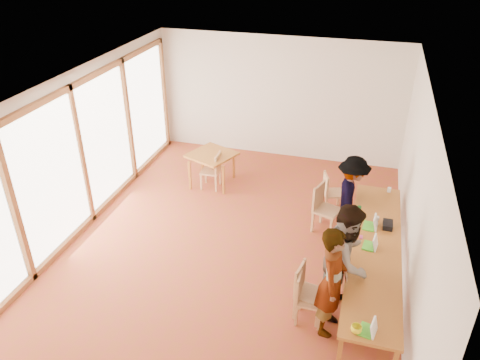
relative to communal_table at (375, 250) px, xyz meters
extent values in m
plane|color=#9F3F26|center=(-2.50, 0.42, -0.70)|extent=(8.00, 8.00, 0.00)
cube|color=beige|center=(-2.50, 4.42, 0.80)|extent=(6.00, 0.10, 3.00)
cube|color=beige|center=(-2.50, -3.58, 0.80)|extent=(6.00, 0.10, 3.00)
cube|color=beige|center=(0.50, 0.42, 0.80)|extent=(0.10, 8.00, 3.00)
cube|color=white|center=(-5.46, 0.42, 0.80)|extent=(0.10, 8.00, 3.00)
cube|color=white|center=(-2.50, 0.42, 2.32)|extent=(6.00, 8.00, 0.04)
cube|color=#AB6926|center=(0.00, 0.00, 0.02)|extent=(0.80, 4.00, 0.05)
cube|color=#AB6926|center=(-0.34, -1.94, -0.35)|extent=(0.06, 0.06, 0.70)
cube|color=#AB6926|center=(-0.34, 1.94, -0.35)|extent=(0.06, 0.06, 0.70)
cube|color=#AB6926|center=(0.34, 1.94, -0.35)|extent=(0.06, 0.06, 0.70)
cube|color=#AB6926|center=(-3.60, 2.51, 0.02)|extent=(0.90, 0.90, 0.05)
cube|color=#AB6926|center=(-3.99, 2.12, -0.35)|extent=(0.05, 0.05, 0.70)
cube|color=#AB6926|center=(-3.99, 2.90, -0.35)|extent=(0.05, 0.05, 0.70)
cube|color=#AB6926|center=(-3.21, 2.12, -0.35)|extent=(0.05, 0.05, 0.70)
cube|color=#AB6926|center=(-3.21, 2.90, -0.35)|extent=(0.05, 0.05, 0.70)
cube|color=tan|center=(-0.86, -0.96, -0.28)|extent=(0.48, 0.48, 0.04)
cube|color=tan|center=(-1.04, -0.93, -0.05)|extent=(0.11, 0.41, 0.43)
cube|color=tan|center=(-0.85, -1.06, -0.30)|extent=(0.40, 0.40, 0.04)
cube|color=tan|center=(-1.03, -1.06, -0.08)|extent=(0.04, 0.39, 0.41)
cube|color=tan|center=(-0.89, 1.35, -0.25)|extent=(0.56, 0.56, 0.04)
cube|color=tan|center=(-1.09, 1.41, 0.01)|extent=(0.18, 0.44, 0.47)
cube|color=tan|center=(-0.86, 2.14, -0.31)|extent=(0.49, 0.49, 0.04)
cube|color=tan|center=(-1.02, 2.08, -0.09)|extent=(0.16, 0.38, 0.41)
cube|color=tan|center=(-3.59, 2.33, -0.30)|extent=(0.41, 0.41, 0.04)
cube|color=tan|center=(-3.41, 2.34, -0.07)|extent=(0.05, 0.40, 0.42)
imported|color=gray|center=(-0.57, -1.13, 0.17)|extent=(0.47, 0.67, 1.75)
imported|color=gray|center=(-0.40, -0.64, 0.22)|extent=(0.90, 1.04, 1.84)
imported|color=gray|center=(-0.49, 1.43, 0.09)|extent=(0.72, 1.10, 1.59)
cube|color=#4CC728|center=(-0.06, -1.80, 0.06)|extent=(0.22, 0.28, 0.03)
cube|color=white|center=(0.03, -1.82, 0.15)|extent=(0.12, 0.23, 0.20)
cube|color=#4CC728|center=(-0.10, 0.00, 0.06)|extent=(0.22, 0.28, 0.03)
cube|color=white|center=(-0.01, -0.01, 0.15)|extent=(0.11, 0.24, 0.21)
cube|color=#4CC728|center=(-0.12, 0.57, 0.06)|extent=(0.22, 0.29, 0.03)
cube|color=white|center=(-0.03, 0.56, 0.16)|extent=(0.10, 0.26, 0.23)
imported|color=yellow|center=(-0.18, -1.86, 0.10)|extent=(0.17, 0.17, 0.11)
cylinder|color=#1B6A2A|center=(-0.32, 0.73, 0.19)|extent=(0.07, 0.07, 0.28)
cylinder|color=silver|center=(0.19, 1.87, 0.09)|extent=(0.07, 0.07, 0.09)
cylinder|color=white|center=(0.00, 0.82, 0.08)|extent=(0.08, 0.08, 0.06)
cube|color=#D33985|center=(-0.23, 0.22, 0.05)|extent=(0.05, 0.10, 0.01)
cube|color=black|center=(0.18, 0.65, 0.09)|extent=(0.16, 0.26, 0.09)
camera|label=1|loc=(-0.42, -6.30, 4.59)|focal=35.00mm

